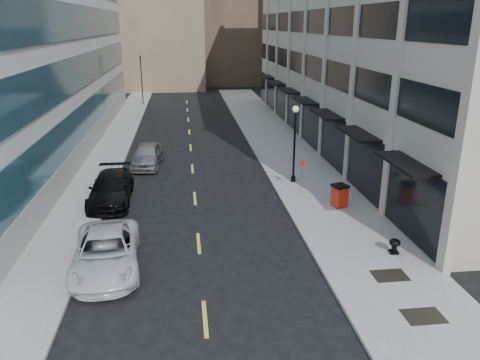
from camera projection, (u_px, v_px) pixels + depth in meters
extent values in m
plane|color=black|center=(208.00, 357.00, 14.59)|extent=(160.00, 160.00, 0.00)
cube|color=gray|center=(295.00, 164.00, 34.24)|extent=(5.00, 80.00, 0.15)
cube|color=gray|center=(99.00, 171.00, 32.64)|extent=(3.00, 80.00, 0.15)
cube|color=#B5AB99|center=(391.00, 34.00, 39.07)|extent=(14.00, 46.00, 18.00)
cube|color=black|center=(306.00, 119.00, 40.50)|extent=(0.18, 46.00, 3.60)
cube|color=black|center=(308.00, 66.00, 39.07)|extent=(0.12, 46.00, 1.80)
cube|color=black|center=(310.00, 21.00, 37.95)|extent=(0.12, 46.00, 1.80)
cube|color=#B5AB99|center=(477.00, 49.00, 16.63)|extent=(0.35, 0.60, 18.00)
cube|color=#B5AB99|center=(402.00, 43.00, 22.27)|extent=(0.35, 0.60, 18.00)
cube|color=#B5AB99|center=(357.00, 39.00, 27.92)|extent=(0.35, 0.60, 18.00)
cube|color=#B5AB99|center=(327.00, 36.00, 33.56)|extent=(0.35, 0.60, 18.00)
cube|color=#B5AB99|center=(306.00, 34.00, 39.21)|extent=(0.35, 0.60, 18.00)
cube|color=#B5AB99|center=(290.00, 33.00, 44.85)|extent=(0.35, 0.60, 18.00)
cube|color=#B5AB99|center=(278.00, 32.00, 50.50)|extent=(0.35, 0.60, 18.00)
cube|color=#B5AB99|center=(268.00, 31.00, 56.14)|extent=(0.35, 0.60, 18.00)
cube|color=black|center=(405.00, 163.00, 21.00)|extent=(1.30, 4.00, 0.12)
cube|color=black|center=(358.00, 134.00, 26.65)|extent=(1.30, 4.00, 0.12)
cube|color=black|center=(327.00, 114.00, 32.29)|extent=(1.30, 4.00, 0.12)
cube|color=black|center=(305.00, 101.00, 37.94)|extent=(1.30, 4.00, 0.12)
cube|color=black|center=(289.00, 91.00, 43.58)|extent=(1.30, 4.00, 0.12)
cube|color=black|center=(276.00, 83.00, 49.23)|extent=(1.30, 4.00, 0.12)
cube|color=black|center=(266.00, 77.00, 54.87)|extent=(1.30, 4.00, 0.12)
cube|color=gray|center=(94.00, 137.00, 38.80)|extent=(0.20, 46.00, 1.80)
cube|color=#295461|center=(91.00, 112.00, 38.13)|extent=(0.14, 45.60, 2.40)
cube|color=#295461|center=(87.00, 68.00, 37.01)|extent=(0.14, 45.60, 2.40)
cube|color=#295461|center=(82.00, 21.00, 35.89)|extent=(0.14, 45.60, 2.40)
cube|color=#876D58|center=(103.00, 16.00, 82.86)|extent=(12.00, 14.00, 22.00)
cube|color=#B5AB99|center=(295.00, 22.00, 75.55)|extent=(10.00, 14.00, 20.00)
cube|color=black|center=(423.00, 316.00, 16.35)|extent=(1.40, 1.00, 0.01)
cube|color=black|center=(390.00, 275.00, 18.99)|extent=(1.40, 1.00, 0.01)
cube|color=#D8CC4C|center=(205.00, 318.00, 16.47)|extent=(0.15, 2.20, 0.01)
cube|color=#D8CC4C|center=(199.00, 243.00, 22.12)|extent=(0.15, 2.20, 0.01)
cube|color=#D8CC4C|center=(195.00, 198.00, 27.76)|extent=(0.15, 2.20, 0.01)
cube|color=#D8CC4C|center=(192.00, 169.00, 33.41)|extent=(0.15, 2.20, 0.01)
cube|color=#D8CC4C|center=(191.00, 148.00, 39.05)|extent=(0.15, 2.20, 0.01)
cube|color=#D8CC4C|center=(189.00, 132.00, 44.70)|extent=(0.15, 2.20, 0.01)
cube|color=#D8CC4C|center=(188.00, 120.00, 50.34)|extent=(0.15, 2.20, 0.01)
cube|color=#D8CC4C|center=(187.00, 110.00, 55.99)|extent=(0.15, 2.20, 0.01)
cube|color=#D8CC4C|center=(187.00, 102.00, 61.63)|extent=(0.15, 2.20, 0.01)
cylinder|color=black|center=(142.00, 81.00, 58.16)|extent=(0.12, 0.12, 6.00)
imported|color=black|center=(140.00, 56.00, 57.21)|extent=(0.66, 0.66, 1.98)
imported|color=silver|center=(106.00, 252.00, 19.53)|extent=(3.12, 5.96, 1.60)
imported|color=black|center=(111.00, 189.00, 26.95)|extent=(2.39, 5.69, 1.64)
imported|color=gray|center=(147.00, 155.00, 33.72)|extent=(2.39, 5.05, 1.67)
cube|color=red|center=(339.00, 196.00, 25.97)|extent=(0.88, 0.88, 1.12)
cube|color=black|center=(340.00, 186.00, 25.78)|extent=(0.99, 0.99, 0.13)
cylinder|color=black|center=(333.00, 202.00, 26.45)|extent=(0.07, 0.25, 0.25)
cylinder|color=black|center=(341.00, 202.00, 26.50)|extent=(0.07, 0.25, 0.25)
cylinder|color=black|center=(293.00, 179.00, 30.21)|extent=(0.30, 0.30, 0.34)
cylinder|color=black|center=(294.00, 146.00, 29.50)|extent=(0.13, 0.13, 4.38)
sphere|color=silver|center=(296.00, 109.00, 28.76)|extent=(0.42, 0.42, 0.42)
cone|color=black|center=(296.00, 105.00, 28.68)|extent=(0.11, 0.11, 0.17)
cylinder|color=slate|center=(302.00, 176.00, 27.92)|extent=(0.04, 0.04, 2.16)
cube|color=red|center=(302.00, 163.00, 27.66)|extent=(0.25, 0.07, 0.34)
cube|color=black|center=(394.00, 252.00, 20.83)|extent=(0.42, 0.42, 0.11)
cylinder|color=black|center=(394.00, 248.00, 20.76)|extent=(0.23, 0.23, 0.36)
ellipsoid|color=black|center=(395.00, 243.00, 20.69)|extent=(0.50, 0.50, 0.35)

